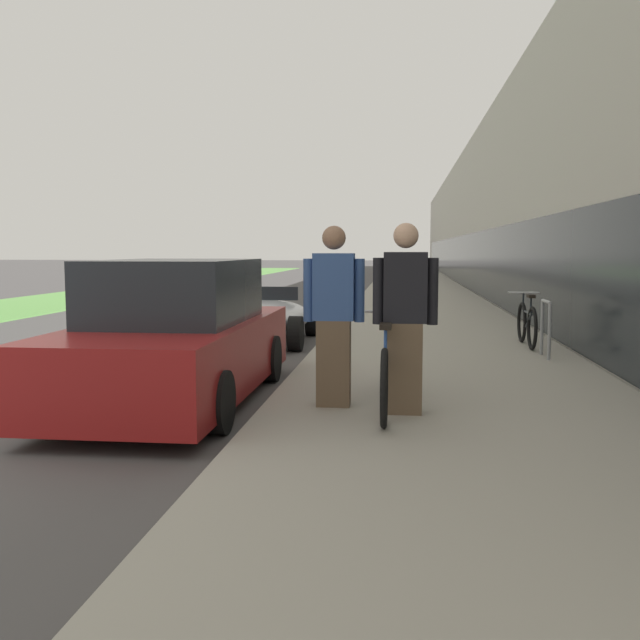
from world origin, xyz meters
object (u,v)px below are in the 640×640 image
at_px(person_rider, 405,319).
at_px(vintage_roadster_curbside, 264,319).
at_px(tandem_bicycle, 386,368).
at_px(parked_sedan_curbside, 177,339).
at_px(bike_rack_hoop, 546,323).
at_px(person_bystander, 334,316).
at_px(cruiser_bike_nearest, 527,324).

distance_m(person_rider, vintage_roadster_curbside, 6.64).
height_order(tandem_bicycle, person_rider, person_rider).
relative_size(tandem_bicycle, parked_sedan_curbside, 0.59).
bearing_deg(bike_rack_hoop, vintage_roadster_curbside, 154.00).
xyz_separation_m(parked_sedan_curbside, vintage_roadster_curbside, (-0.02, 5.24, -0.28)).
relative_size(person_bystander, vintage_roadster_curbside, 0.47).
height_order(person_rider, person_bystander, person_rider).
bearing_deg(person_bystander, bike_rack_hoop, 52.23).
bearing_deg(cruiser_bike_nearest, tandem_bicycle, -114.85).
bearing_deg(vintage_roadster_curbside, person_rider, -67.23).
bearing_deg(vintage_roadster_curbside, cruiser_bike_nearest, -12.68).
relative_size(person_bystander, parked_sedan_curbside, 0.41).
xyz_separation_m(person_bystander, parked_sedan_curbside, (-1.83, 0.61, -0.33)).
bearing_deg(person_bystander, tandem_bicycle, 8.94).
bearing_deg(cruiser_bike_nearest, person_rider, -111.67).
bearing_deg(person_rider, parked_sedan_curbside, 161.31).
xyz_separation_m(tandem_bicycle, person_rider, (0.18, -0.33, 0.54)).
height_order(bike_rack_hoop, cruiser_bike_nearest, cruiser_bike_nearest).
bearing_deg(tandem_bicycle, parked_sedan_curbside, 167.40).
bearing_deg(cruiser_bike_nearest, parked_sedan_curbside, -137.23).
bearing_deg(cruiser_bike_nearest, vintage_roadster_curbside, 167.32).
bearing_deg(parked_sedan_curbside, bike_rack_hoop, 32.89).
xyz_separation_m(person_rider, bike_rack_hoop, (2.07, 3.84, -0.41)).
bearing_deg(tandem_bicycle, vintage_roadster_curbside, 112.43).
xyz_separation_m(tandem_bicycle, cruiser_bike_nearest, (2.19, 4.74, -0.02)).
distance_m(tandem_bicycle, cruiser_bike_nearest, 5.22).
distance_m(tandem_bicycle, person_rider, 0.65).
xyz_separation_m(person_rider, vintage_roadster_curbside, (-2.56, 6.10, -0.62)).
bearing_deg(parked_sedan_curbside, person_bystander, -18.48).
bearing_deg(person_rider, vintage_roadster_curbside, 112.77).
distance_m(person_bystander, bike_rack_hoop, 4.56).
bearing_deg(bike_rack_hoop, person_rider, -118.36).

